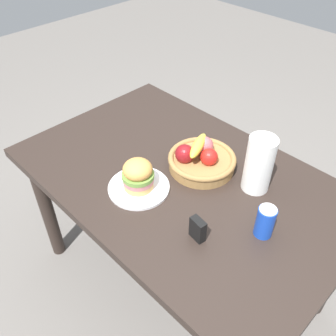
{
  "coord_description": "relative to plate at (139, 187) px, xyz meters",
  "views": [
    {
      "loc": [
        0.78,
        -0.85,
        1.79
      ],
      "look_at": [
        -0.03,
        -0.05,
        0.81
      ],
      "focal_mm": 39.47,
      "sensor_mm": 36.0,
      "label": 1
    }
  ],
  "objects": [
    {
      "name": "ground_plane",
      "position": [
        0.07,
        0.18,
        -0.76
      ],
      "size": [
        8.0,
        8.0,
        0.0
      ],
      "primitive_type": "plane",
      "color": "slate"
    },
    {
      "name": "fruit_basket",
      "position": [
        0.09,
        0.28,
        0.04
      ],
      "size": [
        0.29,
        0.29,
        0.14
      ],
      "color": "#9E7542",
      "rests_on": "dining_table"
    },
    {
      "name": "paper_towel_roll",
      "position": [
        0.32,
        0.34,
        0.11
      ],
      "size": [
        0.11,
        0.11,
        0.24
      ],
      "primitive_type": "cylinder",
      "color": "white",
      "rests_on": "dining_table"
    },
    {
      "name": "plate",
      "position": [
        0.0,
        0.0,
        0.0
      ],
      "size": [
        0.25,
        0.25,
        0.01
      ],
      "primitive_type": "cylinder",
      "color": "white",
      "rests_on": "dining_table"
    },
    {
      "name": "dining_table",
      "position": [
        0.07,
        0.18,
        -0.11
      ],
      "size": [
        1.4,
        0.9,
        0.75
      ],
      "color": "#2D231E",
      "rests_on": "ground_plane"
    },
    {
      "name": "soda_can",
      "position": [
        0.48,
        0.16,
        0.06
      ],
      "size": [
        0.07,
        0.07,
        0.13
      ],
      "color": "blue",
      "rests_on": "dining_table"
    },
    {
      "name": "sandwich",
      "position": [
        -0.0,
        0.0,
        0.07
      ],
      "size": [
        0.13,
        0.13,
        0.13
      ],
      "color": "#DBAD60",
      "rests_on": "plate"
    },
    {
      "name": "napkin_holder",
      "position": [
        0.33,
        -0.02,
        0.04
      ],
      "size": [
        0.06,
        0.04,
        0.09
      ],
      "primitive_type": "cube",
      "rotation": [
        0.0,
        0.0,
        -0.14
      ],
      "color": "black",
      "rests_on": "dining_table"
    }
  ]
}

